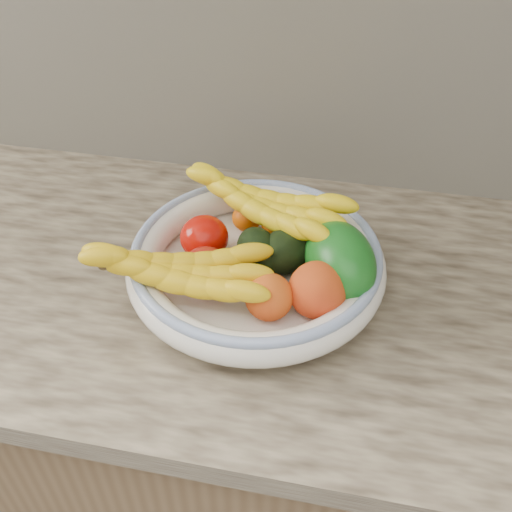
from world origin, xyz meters
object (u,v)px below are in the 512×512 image
Objects in this scene: fruit_bowl at (256,262)px; banana_bunch_back at (263,208)px; green_mango at (340,261)px; banana_bunch_front at (178,275)px.

fruit_bowl is 0.09m from banana_bunch_back.
fruit_bowl is 1.30× the size of banana_bunch_back.
banana_bunch_back is at bearing 118.56° from green_mango.
fruit_bowl is at bearing -65.44° from banana_bunch_back.
green_mango is (0.12, -0.00, 0.03)m from fruit_bowl.
green_mango reaches higher than banana_bunch_back.
banana_bunch_front is at bearing -137.51° from fruit_bowl.
green_mango is 0.48× the size of banana_bunch_back.
banana_bunch_front reaches higher than fruit_bowl.
fruit_bowl is at bearing 34.49° from banana_bunch_front.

